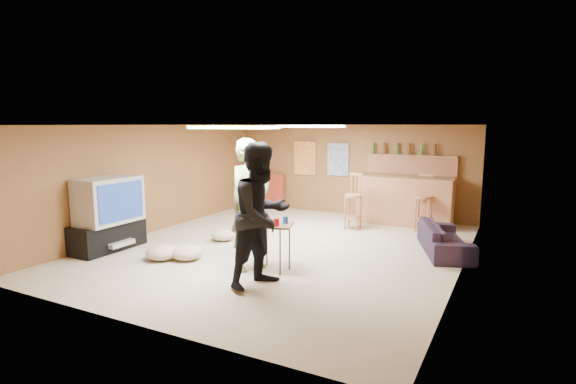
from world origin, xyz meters
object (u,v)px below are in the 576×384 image
at_px(bar_counter, 405,200).
at_px(person_black, 262,215).
at_px(tv_body, 109,200).
at_px(person_olive, 251,205).
at_px(tray_table, 273,247).
at_px(sofa, 445,238).

bearing_deg(bar_counter, person_black, -100.50).
height_order(tv_body, bar_counter, tv_body).
bearing_deg(person_olive, tv_body, 116.21).
xyz_separation_m(person_olive, tray_table, (0.35, 0.07, -0.64)).
xyz_separation_m(person_olive, person_black, (0.53, -0.55, -0.01)).
bearing_deg(person_black, tv_body, 101.88).
relative_size(sofa, tray_table, 2.38).
relative_size(bar_counter, person_black, 1.01).
xyz_separation_m(tv_body, person_olive, (2.74, 0.28, 0.10)).
bearing_deg(bar_counter, tray_table, -104.37).
relative_size(person_black, tray_table, 2.73).
bearing_deg(tv_body, tray_table, 6.38).
bearing_deg(person_black, person_olive, 60.38).
height_order(bar_counter, sofa, bar_counter).
bearing_deg(sofa, tv_body, 96.14).
relative_size(tv_body, sofa, 0.64).
xyz_separation_m(tv_body, sofa, (5.27, 2.56, -0.65)).
xyz_separation_m(tv_body, bar_counter, (4.15, 4.45, -0.35)).
xyz_separation_m(tv_body, person_black, (3.27, -0.28, 0.09)).
distance_m(tv_body, person_olive, 2.76).
distance_m(person_black, tray_table, 0.90).
relative_size(tv_body, bar_counter, 0.55).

